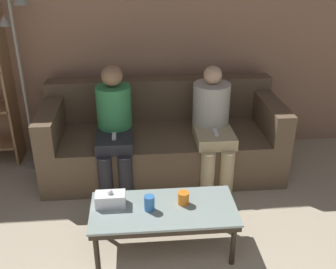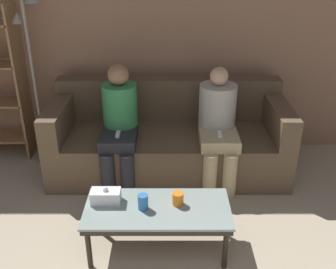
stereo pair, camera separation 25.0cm
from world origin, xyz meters
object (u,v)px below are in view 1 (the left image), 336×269
at_px(standing_lamp, 22,66).
at_px(seated_person_left_end, 114,124).
at_px(cup_near_left, 149,203).
at_px(coffee_table, 164,212).
at_px(cup_near_right, 183,198).
at_px(seated_person_mid_left, 213,121).
at_px(tissue_box, 110,199).
at_px(couch, 162,140).

xyz_separation_m(standing_lamp, seated_person_left_end, (0.86, -0.38, -0.47)).
xyz_separation_m(cup_near_left, standing_lamp, (-1.13, 1.41, 0.64)).
distance_m(coffee_table, cup_near_left, 0.14).
xyz_separation_m(coffee_table, cup_near_right, (0.15, 0.04, 0.09)).
distance_m(cup_near_left, seated_person_mid_left, 1.24).
bearing_deg(seated_person_mid_left, tissue_box, -134.31).
bearing_deg(couch, seated_person_left_end, -155.43).
distance_m(cup_near_left, standing_lamp, 1.92).
relative_size(cup_near_left, seated_person_mid_left, 0.10).
relative_size(cup_near_left, standing_lamp, 0.07).
bearing_deg(cup_near_left, tissue_box, 163.77).
bearing_deg(tissue_box, standing_lamp, 122.65).
xyz_separation_m(couch, seated_person_mid_left, (0.46, -0.21, 0.29)).
distance_m(couch, tissue_box, 1.26).
height_order(couch, cup_near_right, couch).
relative_size(tissue_box, standing_lamp, 0.13).
bearing_deg(seated_person_left_end, tissue_box, -90.33).
xyz_separation_m(coffee_table, cup_near_left, (-0.10, -0.01, 0.10)).
xyz_separation_m(couch, standing_lamp, (-1.32, 0.16, 0.76)).
distance_m(tissue_box, standing_lamp, 1.71).
height_order(seated_person_left_end, seated_person_mid_left, seated_person_left_end).
height_order(coffee_table, tissue_box, tissue_box).
bearing_deg(seated_person_left_end, seated_person_mid_left, 0.30).
xyz_separation_m(seated_person_left_end, seated_person_mid_left, (0.93, 0.00, -0.01)).
distance_m(coffee_table, tissue_box, 0.40).
distance_m(cup_near_right, seated_person_left_end, 1.13).
distance_m(cup_near_right, standing_lamp, 2.05).
bearing_deg(tissue_box, cup_near_left, -16.23).
bearing_deg(coffee_table, cup_near_left, -173.13).
relative_size(standing_lamp, seated_person_left_end, 1.54).
relative_size(standing_lamp, seated_person_mid_left, 1.58).
height_order(coffee_table, cup_near_left, cup_near_left).
bearing_deg(tissue_box, cup_near_right, -3.00).
height_order(cup_near_right, tissue_box, tissue_box).
distance_m(standing_lamp, seated_person_left_end, 1.05).
relative_size(couch, cup_near_left, 19.90).
bearing_deg(coffee_table, seated_person_left_end, 110.40).
bearing_deg(cup_near_right, cup_near_left, -167.98).
bearing_deg(seated_person_mid_left, seated_person_left_end, -179.70).
height_order(cup_near_right, seated_person_left_end, seated_person_left_end).
distance_m(cup_near_right, tissue_box, 0.54).
xyz_separation_m(cup_near_right, tissue_box, (-0.54, 0.03, 0.00)).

